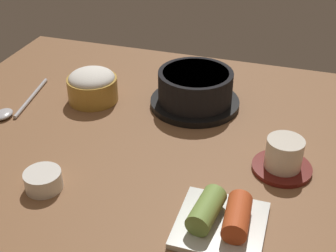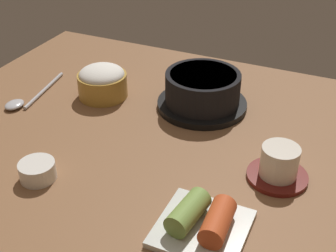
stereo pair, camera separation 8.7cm
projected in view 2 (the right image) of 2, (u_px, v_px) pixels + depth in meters
The scene contains 7 objects.
dining_table at pixel (163, 136), 91.58cm from camera, with size 100.00×76.00×2.00cm, color brown.
stone_pot at pixel (202, 91), 97.14cm from camera, with size 19.33×19.33×7.96cm.
rice_bowl at pixel (102, 81), 101.50cm from camera, with size 10.98×10.98×7.26cm.
tea_cup_with_saucer at pixel (279, 165), 77.26cm from camera, with size 10.51×10.51×6.28cm.
kimchi_plate at pixel (202, 222), 67.25cm from camera, with size 13.17×13.17×4.76cm.
side_bowl_near at pixel (37, 170), 77.79cm from camera, with size 6.25×6.25×3.19cm.
spoon at pixel (25, 99), 100.85cm from camera, with size 4.90×19.64×1.35cm.
Camera 2 is at (32.25, -68.94, 51.98)cm, focal length 48.88 mm.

